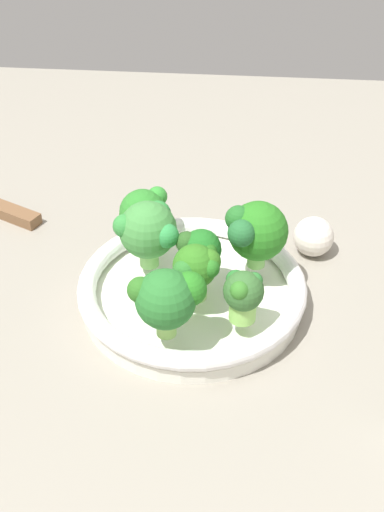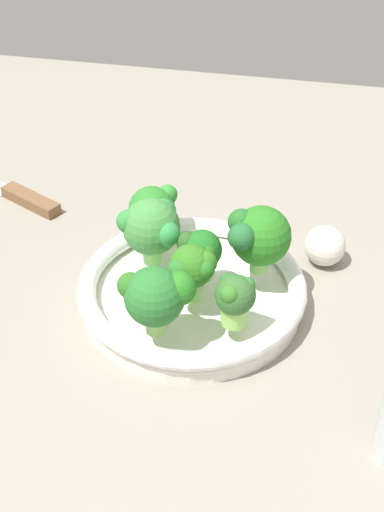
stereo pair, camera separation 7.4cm
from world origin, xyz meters
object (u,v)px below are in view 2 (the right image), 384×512
bowl (192,291)px  broccoli_floret_6 (152,227)px  broccoli_floret_3 (200,249)px  garlic_bulb (325,246)px  broccoli_floret_1 (157,296)px  broccoli_floret_4 (235,296)px  broccoli_floret_5 (192,269)px  broccoli_floret_2 (153,210)px  knife (8,190)px  broccoli_floret_0 (258,236)px

bowl → broccoli_floret_6: size_ratio=3.21×
broccoli_floret_3 → garlic_bulb: size_ratio=1.17×
broccoli_floret_3 → garlic_bulb: broccoli_floret_3 is taller
broccoli_floret_1 → broccoli_floret_4: (2.82, -7.15, -1.15)cm
bowl → broccoli_floret_3: (0.74, -0.70, 5.31)cm
broccoli_floret_3 → broccoli_floret_5: bearing=-179.4°
broccoli_floret_5 → broccoli_floret_1: bearing=157.6°
broccoli_floret_2 → broccoli_floret_3: bearing=-132.7°
broccoli_floret_1 → broccoli_floret_4: bearing=-68.5°
bowl → broccoli_floret_4: broccoli_floret_4 is taller
broccoli_floret_6 → knife: broccoli_floret_6 is taller
broccoli_floret_2 → garlic_bulb: size_ratio=1.27×
knife → broccoli_floret_6: bearing=-121.6°
broccoli_floret_0 → broccoli_floret_4: size_ratio=1.40×
broccoli_floret_5 → garlic_bulb: (14.14, -13.06, -5.19)cm
broccoli_floret_0 → broccoli_floret_3: 6.37cm
broccoli_floret_1 → broccoli_floret_4: broccoli_floret_1 is taller
broccoli_floret_0 → broccoli_floret_2: bearing=71.8°
broccoli_floret_2 → broccoli_floret_0: bearing=-108.2°
broccoli_floret_4 → broccoli_floret_5: broccoli_floret_5 is taller
bowl → broccoli_floret_6: 8.41cm
bowl → broccoli_floret_0: (2.83, -6.58, 6.53)cm
broccoli_floret_3 → broccoli_floret_6: broccoli_floret_6 is taller
broccoli_floret_1 → broccoli_floret_6: 11.28cm
knife → broccoli_floret_4: bearing=-123.3°
bowl → knife: bowl is taller
broccoli_floret_3 → broccoli_floret_6: bearing=77.1°
broccoli_floret_3 → garlic_bulb: 17.27cm
broccoli_floret_0 → garlic_bulb: broccoli_floret_0 is taller
broccoli_floret_0 → broccoli_floret_2: 13.37cm
broccoli_floret_2 → broccoli_floret_4: 17.42cm
broccoli_floret_0 → garlic_bulb: (8.09, -7.22, -5.99)cm
bowl → knife: (17.44, 29.97, -1.36)cm
broccoli_floret_6 → broccoli_floret_1: bearing=-162.8°
broccoli_floret_1 → broccoli_floret_2: 16.41cm
broccoli_floret_2 → garlic_bulb: (3.93, -19.87, -4.82)cm
broccoli_floret_5 → broccoli_floret_6: size_ratio=0.81×
bowl → broccoli_floret_4: 9.66cm
broccoli_floret_4 → broccoli_floret_5: (2.73, 4.86, 0.56)cm
broccoli_floret_6 → broccoli_floret_0: bearing=-85.9°
broccoli_floret_4 → garlic_bulb: (16.86, -8.20, -4.62)cm
broccoli_floret_1 → broccoli_floret_3: size_ratio=1.32×
bowl → garlic_bulb: garlic_bulb is taller
broccoli_floret_0 → broccoli_floret_3: broccoli_floret_0 is taller
bowl → broccoli_floret_4: size_ratio=4.48×
broccoli_floret_4 → garlic_bulb: 19.31cm
broccoli_floret_0 → garlic_bulb: size_ratio=1.60×
broccoli_floret_6 → knife: bearing=58.4°
broccoli_floret_2 → broccoli_floret_5: 12.28cm
bowl → broccoli_floret_1: (-8.76, 1.55, 6.30)cm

